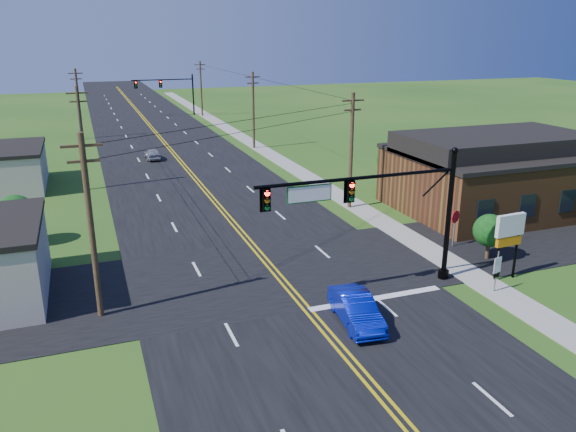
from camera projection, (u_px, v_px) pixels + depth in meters
name	position (u px, v px, depth m)	size (l,w,h in m)	color
ground	(372.00, 392.00, 21.56)	(260.00, 260.00, 0.00)	#204B15
road_main	(170.00, 151.00, 66.22)	(16.00, 220.00, 0.04)	black
road_cross	(272.00, 273.00, 32.28)	(70.00, 10.00, 0.04)	black
sidewalk	(282.00, 161.00, 60.72)	(2.00, 160.00, 0.08)	gray
signal_mast_main	(377.00, 206.00, 28.67)	(11.30, 0.60, 7.48)	black
signal_mast_far	(167.00, 89.00, 93.07)	(10.98, 0.60, 7.48)	black
brick_building	(492.00, 180.00, 43.47)	(14.20, 11.20, 4.70)	brown
utility_pole_left_a	(91.00, 224.00, 25.93)	(1.80, 0.28, 9.00)	#322416
utility_pole_left_b	(82.00, 137.00, 48.26)	(1.80, 0.28, 9.00)	#322416
utility_pole_left_c	(79.00, 103.00, 72.37)	(1.80, 0.28, 9.00)	#322416
utility_pole_right_a	(351.00, 149.00, 42.97)	(1.80, 0.28, 9.00)	#322416
utility_pole_right_b	(253.00, 109.00, 66.19)	(1.80, 0.28, 9.00)	#322416
utility_pole_right_c	(201.00, 88.00, 92.99)	(1.80, 0.28, 9.00)	#322416
tree_right_back	(394.00, 160.00, 49.23)	(3.00, 3.00, 4.10)	#322416
shrub_corner	(490.00, 231.00, 33.74)	(2.00, 2.00, 2.86)	#322416
tree_left	(16.00, 213.00, 35.96)	(2.40, 2.40, 3.37)	#322416
blue_car	(356.00, 310.00, 26.44)	(1.53, 4.38, 1.44)	#0716A8
distant_car	(152.00, 154.00, 61.44)	(1.47, 3.65, 1.24)	#A8A7AC
route_sign	(497.00, 269.00, 29.43)	(0.58, 0.18, 2.35)	slate
stop_sign	(455.00, 221.00, 35.74)	(0.83, 0.38, 2.48)	slate
pylon_sign	(510.00, 232.00, 30.69)	(1.87, 0.38, 3.81)	black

